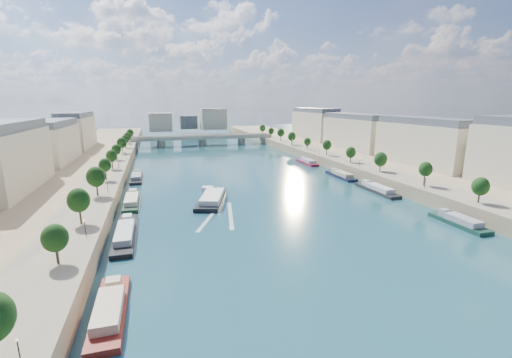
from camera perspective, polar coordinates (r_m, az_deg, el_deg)
ground at (r=157.09m, az=-2.64°, el=0.10°), size 700.00×700.00×0.00m
quay_left at (r=156.30m, az=-29.21°, el=-0.68°), size 44.00×520.00×5.00m
quay_right at (r=186.97m, az=19.31°, el=2.23°), size 44.00×520.00×5.00m
pave_left at (r=153.08m, az=-23.85°, el=0.60°), size 14.00×520.00×0.10m
pave_right at (r=178.24m, az=15.45°, el=2.84°), size 14.00×520.00×0.10m
trees_left at (r=153.83m, az=-23.20°, el=2.77°), size 4.80×268.80×8.26m
trees_right at (r=184.88m, az=13.39°, el=5.00°), size 4.80×268.80×8.26m
lamps_left at (r=142.27m, az=-22.63°, el=0.97°), size 0.36×200.36×4.28m
lamps_right at (r=179.73m, az=13.44°, el=3.91°), size 0.36×200.36×4.28m
buildings_left at (r=168.91m, az=-33.18°, el=4.58°), size 16.00×226.00×23.20m
buildings_right at (r=202.38m, az=20.65°, el=6.89°), size 16.00×226.00×23.20m
skyline at (r=370.98m, az=-10.48°, el=9.58°), size 79.00×42.00×22.00m
bridge at (r=277.96m, az=-8.92°, el=6.61°), size 112.00×12.00×8.15m
tour_barge at (r=122.37m, az=-7.42°, el=-3.21°), size 15.73×28.57×3.76m
wake at (r=107.04m, az=-5.97°, el=-6.10°), size 15.27×25.79×0.04m
moored_barges_left at (r=97.52m, az=-20.91°, el=-8.33°), size 5.00×160.24×3.60m
moored_barges_right at (r=137.48m, az=20.83°, el=-2.24°), size 5.00×163.72×3.60m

